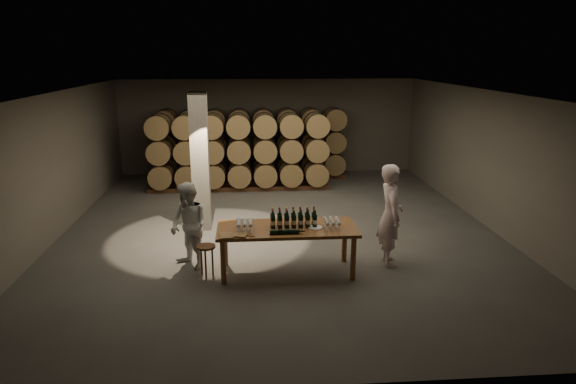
{
  "coord_description": "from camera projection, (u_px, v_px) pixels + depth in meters",
  "views": [
    {
      "loc": [
        -0.7,
        -11.52,
        4.04
      ],
      "look_at": [
        0.16,
        -0.74,
        1.1
      ],
      "focal_mm": 32.0,
      "sensor_mm": 36.0,
      "label": 1
    }
  ],
  "objects": [
    {
      "name": "notebook_near",
      "position": [
        239.0,
        235.0,
        9.09
      ],
      "size": [
        0.32,
        0.29,
        0.03
      ],
      "primitive_type": "cube",
      "rotation": [
        0.0,
        0.0,
        -0.32
      ],
      "color": "brown",
      "rests_on": "tasting_table"
    },
    {
      "name": "tasting_table",
      "position": [
        287.0,
        232.0,
        9.58
      ],
      "size": [
        2.6,
        1.1,
        0.9
      ],
      "color": "brown",
      "rests_on": "ground"
    },
    {
      "name": "person_man",
      "position": [
        390.0,
        215.0,
        9.94
      ],
      "size": [
        0.51,
        0.75,
        2.01
      ],
      "primitive_type": "imported",
      "rotation": [
        0.0,
        0.0,
        1.53
      ],
      "color": "white",
      "rests_on": "ground"
    },
    {
      "name": "person_woman",
      "position": [
        189.0,
        226.0,
        9.79
      ],
      "size": [
        1.02,
        1.04,
        1.69
      ],
      "primitive_type": "imported",
      "rotation": [
        0.0,
        0.0,
        -0.86
      ],
      "color": "silver",
      "rests_on": "ground"
    },
    {
      "name": "barrel_stack_back",
      "position": [
        252.0,
        143.0,
        16.84
      ],
      "size": [
        6.26,
        0.95,
        2.31
      ],
      "color": "#56321D",
      "rests_on": "ground"
    },
    {
      "name": "bottle_cluster",
      "position": [
        294.0,
        220.0,
        9.56
      ],
      "size": [
        0.87,
        0.24,
        0.36
      ],
      "color": "black",
      "rests_on": "tasting_table"
    },
    {
      "name": "notebook_corner",
      "position": [
        227.0,
        236.0,
        9.08
      ],
      "size": [
        0.28,
        0.34,
        0.03
      ],
      "primitive_type": "cube",
      "rotation": [
        0.0,
        0.0,
        0.11
      ],
      "color": "brown",
      "rests_on": "tasting_table"
    },
    {
      "name": "stool",
      "position": [
        206.0,
        251.0,
        9.52
      ],
      "size": [
        0.35,
        0.35,
        0.59
      ],
      "rotation": [
        0.0,
        0.0,
        -0.07
      ],
      "color": "#56321D",
      "rests_on": "ground"
    },
    {
      "name": "room",
      "position": [
        200.0,
        162.0,
        11.83
      ],
      "size": [
        12.0,
        12.0,
        12.0
      ],
      "color": "#504D4B",
      "rests_on": "ground"
    },
    {
      "name": "glass_cluster_right",
      "position": [
        332.0,
        221.0,
        9.54
      ],
      "size": [
        0.3,
        0.41,
        0.16
      ],
      "color": "silver",
      "rests_on": "tasting_table"
    },
    {
      "name": "barrel_stack_front",
      "position": [
        239.0,
        150.0,
        15.46
      ],
      "size": [
        5.48,
        0.95,
        2.31
      ],
      "color": "#56321D",
      "rests_on": "ground"
    },
    {
      "name": "glass_cluster_left",
      "position": [
        245.0,
        223.0,
        9.4
      ],
      "size": [
        0.31,
        0.42,
        0.18
      ],
      "color": "silver",
      "rests_on": "tasting_table"
    },
    {
      "name": "plate",
      "position": [
        315.0,
        227.0,
        9.52
      ],
      "size": [
        0.27,
        0.27,
        0.02
      ],
      "primitive_type": "cylinder",
      "color": "white",
      "rests_on": "tasting_table"
    },
    {
      "name": "lying_bottles",
      "position": [
        285.0,
        232.0,
        9.19
      ],
      "size": [
        0.63,
        0.08,
        0.08
      ],
      "color": "black",
      "rests_on": "tasting_table"
    },
    {
      "name": "pen",
      "position": [
        251.0,
        236.0,
        9.07
      ],
      "size": [
        0.15,
        0.06,
        0.01
      ],
      "primitive_type": "cylinder",
      "rotation": [
        0.0,
        1.57,
        -0.3
      ],
      "color": "black",
      "rests_on": "tasting_table"
    }
  ]
}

